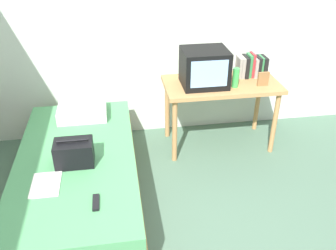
{
  "coord_description": "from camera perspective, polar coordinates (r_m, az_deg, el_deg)",
  "views": [
    {
      "loc": [
        -0.49,
        -1.77,
        2.21
      ],
      "look_at": [
        -0.06,
        1.01,
        0.59
      ],
      "focal_mm": 39.26,
      "sensor_mm": 36.0,
      "label": 1
    }
  ],
  "objects": [
    {
      "name": "wall_back",
      "position": [
        3.91,
        -1.49,
        16.53
      ],
      "size": [
        5.2,
        0.1,
        2.6
      ],
      "primitive_type": "cube",
      "color": "silver",
      "rests_on": "ground"
    },
    {
      "name": "bed",
      "position": [
        3.26,
        -13.67,
        -8.26
      ],
      "size": [
        1.0,
        2.0,
        0.48
      ],
      "color": "#B27F4C",
      "rests_on": "ground"
    },
    {
      "name": "desk",
      "position": [
        3.81,
        8.23,
        5.26
      ],
      "size": [
        1.16,
        0.6,
        0.73
      ],
      "color": "#B27F4C",
      "rests_on": "ground"
    },
    {
      "name": "tv",
      "position": [
        3.63,
        5.67,
        8.85
      ],
      "size": [
        0.44,
        0.39,
        0.36
      ],
      "color": "black",
      "rests_on": "desk"
    },
    {
      "name": "water_bottle",
      "position": [
        3.66,
        10.46,
        7.23
      ],
      "size": [
        0.06,
        0.06,
        0.19
      ],
      "primitive_type": "cylinder",
      "color": "green",
      "rests_on": "desk"
    },
    {
      "name": "book_row",
      "position": [
        3.95,
        12.83,
        8.89
      ],
      "size": [
        0.3,
        0.17,
        0.25
      ],
      "color": "gray",
      "rests_on": "desk"
    },
    {
      "name": "picture_frame",
      "position": [
        3.76,
        14.56,
        6.94
      ],
      "size": [
        0.11,
        0.02,
        0.14
      ],
      "primitive_type": "cube",
      "color": "olive",
      "rests_on": "desk"
    },
    {
      "name": "pillow",
      "position": [
        3.68,
        -13.15,
        2.05
      ],
      "size": [
        0.46,
        0.34,
        0.11
      ],
      "primitive_type": "cube",
      "color": "silver",
      "rests_on": "bed"
    },
    {
      "name": "handbag",
      "position": [
        2.99,
        -14.38,
        -4.21
      ],
      "size": [
        0.3,
        0.2,
        0.23
      ],
      "color": "black",
      "rests_on": "bed"
    },
    {
      "name": "magazine",
      "position": [
        2.88,
        -18.45,
        -8.75
      ],
      "size": [
        0.21,
        0.29,
        0.01
      ],
      "primitive_type": "cube",
      "color": "white",
      "rests_on": "bed"
    },
    {
      "name": "remote_dark",
      "position": [
        2.63,
        -11.15,
        -11.71
      ],
      "size": [
        0.04,
        0.16,
        0.02
      ],
      "primitive_type": "cube",
      "color": "black",
      "rests_on": "bed"
    }
  ]
}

